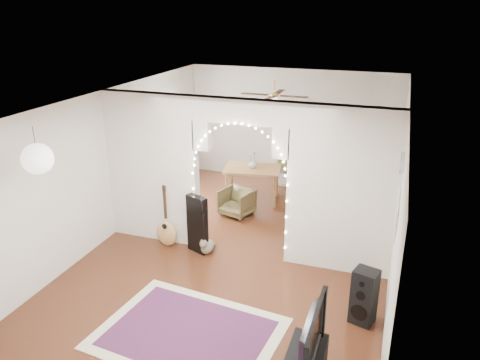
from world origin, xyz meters
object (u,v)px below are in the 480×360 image
(dining_chair_left, at_px, (237,202))
(bookcase, at_px, (305,158))
(acoustic_guitar, at_px, (166,224))
(dining_table, at_px, (252,171))
(floor_speaker, at_px, (364,297))
(dining_chair_right, at_px, (322,189))

(dining_chair_left, bearing_deg, bookcase, 80.93)
(acoustic_guitar, distance_m, bookcase, 4.13)
(acoustic_guitar, xyz_separation_m, dining_table, (0.82, 2.48, 0.25))
(dining_chair_left, bearing_deg, floor_speaker, -28.82)
(acoustic_guitar, height_order, dining_chair_left, acoustic_guitar)
(floor_speaker, distance_m, dining_table, 4.46)
(dining_table, height_order, dining_chair_left, dining_table)
(dining_table, bearing_deg, acoustic_guitar, -117.93)
(bookcase, height_order, dining_chair_right, bookcase)
(dining_table, relative_size, dining_chair_right, 2.49)
(floor_speaker, relative_size, dining_table, 0.61)
(bookcase, distance_m, dining_chair_right, 1.00)
(acoustic_guitar, relative_size, dining_table, 0.75)
(acoustic_guitar, xyz_separation_m, dining_chair_right, (2.27, 3.04, -0.19))
(dining_chair_left, bearing_deg, acoustic_guitar, -98.84)
(floor_speaker, xyz_separation_m, dining_chair_left, (-2.77, 2.71, -0.12))
(bookcase, bearing_deg, dining_chair_right, -61.32)
(dining_chair_left, xyz_separation_m, dining_chair_right, (1.52, 1.39, -0.04))
(acoustic_guitar, distance_m, dining_chair_right, 3.80)
(bookcase, bearing_deg, dining_chair_left, -124.04)
(dining_table, xyz_separation_m, dining_chair_right, (1.45, 0.56, -0.44))
(dining_table, relative_size, dining_chair_left, 2.15)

